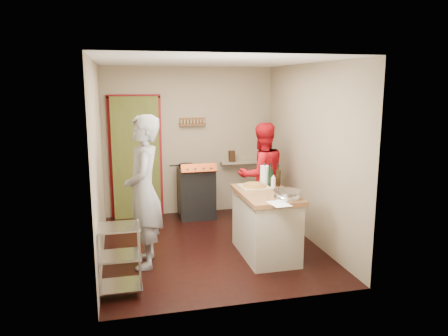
{
  "coord_description": "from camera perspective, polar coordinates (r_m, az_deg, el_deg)",
  "views": [
    {
      "loc": [
        -1.23,
        -5.87,
        2.31
      ],
      "look_at": [
        0.2,
        0.0,
        1.14
      ],
      "focal_mm": 35.0,
      "sensor_mm": 36.0,
      "label": 1
    }
  ],
  "objects": [
    {
      "name": "left_wall",
      "position": [
        5.96,
        -16.11,
        0.78
      ],
      "size": [
        0.04,
        3.5,
        2.6
      ],
      "primitive_type": "cube",
      "color": "gray",
      "rests_on": "ground"
    },
    {
      "name": "island",
      "position": [
        5.97,
        5.5,
        -7.03
      ],
      "size": [
        0.69,
        1.33,
        1.19
      ],
      "color": "#BFB6A2",
      "rests_on": "ground"
    },
    {
      "name": "person_stripe",
      "position": [
        5.59,
        -10.43,
        -3.1
      ],
      "size": [
        0.52,
        0.74,
        1.94
      ],
      "primitive_type": "imported",
      "rotation": [
        0.0,
        0.0,
        -1.65
      ],
      "color": "#AFB0B4",
      "rests_on": "ground"
    },
    {
      "name": "ceiling",
      "position": [
        6.0,
        -1.93,
        13.83
      ],
      "size": [
        3.0,
        3.5,
        0.02
      ],
      "primitive_type": "cube",
      "color": "white",
      "rests_on": "back_wall"
    },
    {
      "name": "wire_shelving",
      "position": [
        5.03,
        -13.55,
        -11.2
      ],
      "size": [
        0.48,
        0.4,
        0.8
      ],
      "color": "silver",
      "rests_on": "ground"
    },
    {
      "name": "right_wall",
      "position": [
        6.55,
        11.11,
        1.9
      ],
      "size": [
        0.04,
        3.5,
        2.6
      ],
      "primitive_type": "cube",
      "color": "gray",
      "rests_on": "ground"
    },
    {
      "name": "stove",
      "position": [
        7.63,
        -3.66,
        -3.15
      ],
      "size": [
        0.6,
        0.63,
        1.0
      ],
      "color": "black",
      "rests_on": "ground"
    },
    {
      "name": "floor",
      "position": [
        6.43,
        -1.78,
        -10.1
      ],
      "size": [
        3.5,
        3.5,
        0.0
      ],
      "primitive_type": "plane",
      "color": "black",
      "rests_on": "ground"
    },
    {
      "name": "person_red",
      "position": [
        7.09,
        4.94,
        -0.95
      ],
      "size": [
        0.91,
        0.76,
        1.7
      ],
      "primitive_type": "imported",
      "rotation": [
        0.0,
        0.0,
        3.29
      ],
      "color": "red",
      "rests_on": "ground"
    },
    {
      "name": "back_wall",
      "position": [
        7.76,
        -9.19,
        2.11
      ],
      "size": [
        3.0,
        0.44,
        2.6
      ],
      "color": "gray",
      "rests_on": "ground"
    }
  ]
}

